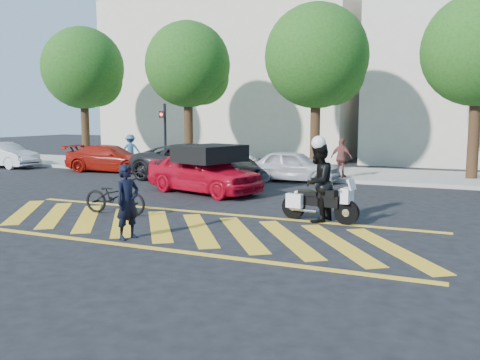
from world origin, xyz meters
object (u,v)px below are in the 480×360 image
at_px(red_convertible, 204,171).
at_px(parked_mid_right, 294,166).
at_px(officer_bike, 128,202).
at_px(parked_mid_left, 196,162).
at_px(police_motorcycle, 318,202).
at_px(officer_moto, 318,182).
at_px(parked_far_left, 4,155).
at_px(parked_left, 110,158).
at_px(bicycle, 115,196).

height_order(red_convertible, parked_mid_right, red_convertible).
bearing_deg(officer_bike, red_convertible, 28.37).
distance_m(red_convertible, parked_mid_left, 3.31).
height_order(officer_bike, parked_mid_right, officer_bike).
xyz_separation_m(police_motorcycle, officer_moto, (-0.01, -0.01, 0.50)).
distance_m(parked_far_left, parked_mid_left, 11.63).
xyz_separation_m(red_convertible, parked_left, (-7.18, 4.16, -0.12)).
height_order(bicycle, parked_left, parked_left).
relative_size(red_convertible, parked_far_left, 1.13).
bearing_deg(parked_mid_left, parked_left, 83.24).
bearing_deg(officer_bike, bicycle, 57.68).
relative_size(parked_far_left, parked_mid_right, 1.04).
distance_m(police_motorcycle, parked_left, 14.00).
bearing_deg(police_motorcycle, parked_far_left, 169.79).
distance_m(bicycle, officer_moto, 5.45).
bearing_deg(parked_left, police_motorcycle, -127.74).
bearing_deg(parked_mid_left, red_convertible, -138.87).
xyz_separation_m(officer_moto, parked_far_left, (-18.24, 6.59, -0.36)).
distance_m(officer_bike, parked_mid_left, 9.81).
height_order(officer_moto, parked_left, officer_moto).
bearing_deg(red_convertible, parked_mid_right, -7.47).
xyz_separation_m(officer_bike, officer_moto, (3.29, 3.43, 0.19)).
distance_m(police_motorcycle, parked_far_left, 19.40).
bearing_deg(parked_far_left, officer_bike, -121.31).
distance_m(police_motorcycle, officer_moto, 0.50).
xyz_separation_m(bicycle, officer_moto, (5.28, 1.27, 0.51)).
height_order(officer_bike, bicycle, officer_bike).
height_order(officer_bike, police_motorcycle, officer_bike).
xyz_separation_m(bicycle, red_convertible, (0.45, 4.31, 0.26)).
relative_size(officer_bike, parked_left, 0.37).
bearing_deg(officer_moto, parked_mid_right, -148.35).
distance_m(bicycle, parked_mid_right, 8.80).
bearing_deg(parked_mid_left, parked_far_left, 93.99).
relative_size(police_motorcycle, parked_mid_left, 0.38).
bearing_deg(officer_moto, police_motorcycle, 120.84).
xyz_separation_m(officer_moto, parked_left, (-12.00, 7.20, -0.37)).
bearing_deg(parked_far_left, parked_mid_left, -91.37).
bearing_deg(parked_far_left, parked_mid_right, -85.20).
relative_size(parked_far_left, parked_left, 0.89).
bearing_deg(bicycle, officer_bike, -140.03).
bearing_deg(parked_far_left, officer_moto, -107.35).
relative_size(bicycle, parked_far_left, 0.48).
height_order(bicycle, parked_mid_left, parked_mid_left).
distance_m(police_motorcycle, red_convertible, 5.71).
relative_size(police_motorcycle, officer_moto, 1.03).
distance_m(bicycle, parked_mid_left, 7.21).
height_order(officer_bike, parked_left, officer_bike).
xyz_separation_m(officer_bike, parked_far_left, (-14.95, 10.01, -0.17)).
xyz_separation_m(officer_moto, parked_mid_left, (-6.64, 5.80, -0.24)).
xyz_separation_m(bicycle, parked_far_left, (-12.96, 7.86, 0.15)).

